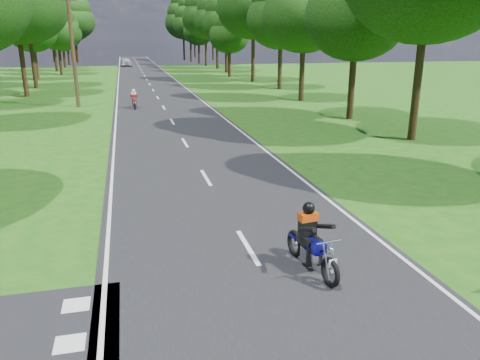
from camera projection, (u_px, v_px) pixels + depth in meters
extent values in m
plane|color=#1A5212|center=(273.00, 289.00, 9.43)|extent=(160.00, 160.00, 0.00)
cube|color=black|center=(147.00, 80.00, 55.88)|extent=(7.00, 140.00, 0.02)
cube|color=silver|center=(248.00, 247.00, 11.28)|extent=(0.12, 2.00, 0.01)
cube|color=silver|center=(206.00, 178.00, 16.85)|extent=(0.12, 2.00, 0.01)
cube|color=silver|center=(185.00, 143.00, 22.43)|extent=(0.12, 2.00, 0.01)
cube|color=silver|center=(172.00, 122.00, 28.00)|extent=(0.12, 2.00, 0.01)
cube|color=silver|center=(164.00, 108.00, 33.58)|extent=(0.12, 2.00, 0.01)
cube|color=silver|center=(158.00, 98.00, 39.15)|extent=(0.12, 2.00, 0.01)
cube|color=silver|center=(153.00, 90.00, 44.73)|extent=(0.12, 2.00, 0.01)
cube|color=silver|center=(150.00, 84.00, 50.30)|extent=(0.12, 2.00, 0.01)
cube|color=silver|center=(147.00, 80.00, 55.88)|extent=(0.12, 2.00, 0.01)
cube|color=silver|center=(145.00, 76.00, 61.45)|extent=(0.12, 2.00, 0.01)
cube|color=silver|center=(143.00, 72.00, 67.02)|extent=(0.12, 2.00, 0.01)
cube|color=silver|center=(141.00, 70.00, 72.60)|extent=(0.12, 2.00, 0.01)
cube|color=silver|center=(140.00, 67.00, 78.17)|extent=(0.12, 2.00, 0.01)
cube|color=silver|center=(138.00, 65.00, 83.75)|extent=(0.12, 2.00, 0.01)
cube|color=silver|center=(137.00, 64.00, 89.32)|extent=(0.12, 2.00, 0.01)
cube|color=silver|center=(136.00, 62.00, 94.90)|extent=(0.12, 2.00, 0.01)
cube|color=silver|center=(135.00, 61.00, 100.47)|extent=(0.12, 2.00, 0.01)
cube|color=silver|center=(135.00, 59.00, 106.05)|extent=(0.12, 2.00, 0.01)
cube|color=silver|center=(134.00, 58.00, 111.62)|extent=(0.12, 2.00, 0.01)
cube|color=silver|center=(133.00, 57.00, 117.20)|extent=(0.12, 2.00, 0.01)
cube|color=silver|center=(118.00, 80.00, 55.13)|extent=(0.10, 140.00, 0.01)
cube|color=silver|center=(174.00, 79.00, 56.62)|extent=(0.10, 140.00, 0.01)
cube|color=silver|center=(70.00, 343.00, 7.72)|extent=(0.50, 0.50, 0.01)
cube|color=silver|center=(76.00, 305.00, 8.84)|extent=(0.50, 0.50, 0.01)
cylinder|color=black|center=(24.00, 71.00, 39.42)|extent=(0.40, 0.40, 4.32)
ellipsoid|color=black|center=(15.00, 4.00, 37.87)|extent=(7.56, 7.56, 6.42)
cylinder|color=black|center=(34.00, 65.00, 46.28)|extent=(0.40, 0.40, 4.40)
ellipsoid|color=black|center=(26.00, 7.00, 44.69)|extent=(7.71, 7.71, 6.55)
cylinder|color=black|center=(36.00, 66.00, 55.15)|extent=(0.40, 0.40, 3.20)
ellipsoid|color=black|center=(32.00, 31.00, 53.99)|extent=(5.60, 5.60, 4.76)
ellipsoid|color=black|center=(30.00, 17.00, 53.54)|extent=(4.80, 4.80, 4.08)
ellipsoid|color=black|center=(28.00, 2.00, 53.08)|extent=(3.60, 3.60, 3.06)
cylinder|color=black|center=(61.00, 63.00, 62.42)|extent=(0.40, 0.40, 3.22)
ellipsoid|color=black|center=(57.00, 32.00, 61.26)|extent=(5.64, 5.64, 4.79)
ellipsoid|color=black|center=(56.00, 19.00, 60.80)|extent=(4.83, 4.83, 4.11)
ellipsoid|color=black|center=(54.00, 6.00, 60.34)|extent=(3.62, 3.62, 3.08)
cylinder|color=black|center=(56.00, 59.00, 69.22)|extent=(0.40, 0.40, 3.61)
ellipsoid|color=black|center=(52.00, 27.00, 67.92)|extent=(6.31, 6.31, 5.37)
ellipsoid|color=black|center=(51.00, 14.00, 67.41)|extent=(5.41, 5.41, 4.60)
ellipsoid|color=black|center=(49.00, 1.00, 66.89)|extent=(4.06, 4.06, 3.45)
cylinder|color=black|center=(65.00, 60.00, 76.71)|extent=(0.40, 0.40, 2.67)
ellipsoid|color=black|center=(62.00, 39.00, 75.75)|extent=(4.67, 4.67, 3.97)
ellipsoid|color=black|center=(61.00, 30.00, 75.37)|extent=(4.00, 4.00, 3.40)
ellipsoid|color=black|center=(61.00, 22.00, 74.99)|extent=(3.00, 3.00, 2.55)
cylinder|color=black|center=(69.00, 56.00, 85.10)|extent=(0.40, 0.40, 3.09)
ellipsoid|color=black|center=(66.00, 34.00, 83.99)|extent=(5.40, 5.40, 4.59)
ellipsoid|color=black|center=(66.00, 26.00, 83.55)|extent=(4.63, 4.63, 3.93)
ellipsoid|color=black|center=(65.00, 17.00, 83.11)|extent=(3.47, 3.47, 2.95)
cylinder|color=black|center=(77.00, 51.00, 91.17)|extent=(0.40, 0.40, 4.48)
ellipsoid|color=black|center=(74.00, 21.00, 89.55)|extent=(7.84, 7.84, 6.66)
ellipsoid|color=black|center=(73.00, 9.00, 88.91)|extent=(6.72, 6.72, 5.71)
cylinder|color=black|center=(76.00, 51.00, 99.33)|extent=(0.40, 0.40, 4.09)
ellipsoid|color=black|center=(73.00, 26.00, 97.85)|extent=(7.16, 7.16, 6.09)
ellipsoid|color=black|center=(72.00, 16.00, 97.27)|extent=(6.14, 6.14, 5.22)
ellipsoid|color=black|center=(71.00, 6.00, 96.68)|extent=(4.61, 4.61, 3.92)
cylinder|color=black|center=(416.00, 93.00, 22.59)|extent=(0.40, 0.40, 4.56)
cylinder|color=black|center=(351.00, 90.00, 28.75)|extent=(0.40, 0.40, 3.49)
ellipsoid|color=black|center=(356.00, 16.00, 27.49)|extent=(6.12, 6.12, 5.20)
cylinder|color=black|center=(302.00, 77.00, 37.01)|extent=(0.40, 0.40, 3.69)
ellipsoid|color=black|center=(304.00, 16.00, 35.68)|extent=(6.46, 6.46, 5.49)
cylinder|color=black|center=(280.00, 69.00, 45.46)|extent=(0.40, 0.40, 3.74)
ellipsoid|color=black|center=(281.00, 19.00, 44.11)|extent=(6.55, 6.55, 5.57)
cylinder|color=black|center=(253.00, 61.00, 52.94)|extent=(0.40, 0.40, 4.64)
ellipsoid|color=black|center=(253.00, 7.00, 51.27)|extent=(8.12, 8.12, 6.91)
cylinder|color=black|center=(229.00, 65.00, 59.62)|extent=(0.40, 0.40, 2.91)
ellipsoid|color=black|center=(229.00, 36.00, 58.58)|extent=(5.09, 5.09, 4.33)
ellipsoid|color=black|center=(229.00, 24.00, 58.16)|extent=(4.36, 4.36, 3.71)
ellipsoid|color=black|center=(229.00, 12.00, 57.75)|extent=(3.27, 3.27, 2.78)
cylinder|color=black|center=(226.00, 59.00, 66.70)|extent=(0.40, 0.40, 3.88)
ellipsoid|color=black|center=(226.00, 23.00, 65.31)|extent=(6.78, 6.78, 5.77)
ellipsoid|color=black|center=(226.00, 9.00, 64.75)|extent=(5.81, 5.81, 4.94)
cylinder|color=black|center=(217.00, 55.00, 74.61)|extent=(0.40, 0.40, 4.18)
ellipsoid|color=black|center=(217.00, 21.00, 73.10)|extent=(7.31, 7.31, 6.21)
ellipsoid|color=black|center=(217.00, 8.00, 72.51)|extent=(6.27, 6.27, 5.33)
cylinder|color=black|center=(206.00, 52.00, 82.80)|extent=(0.40, 0.40, 4.63)
ellipsoid|color=black|center=(205.00, 18.00, 81.13)|extent=(8.11, 8.11, 6.89)
ellipsoid|color=black|center=(205.00, 4.00, 80.47)|extent=(6.95, 6.95, 5.91)
cylinder|color=black|center=(199.00, 55.00, 89.73)|extent=(0.40, 0.40, 3.36)
ellipsoid|color=black|center=(199.00, 32.00, 88.52)|extent=(5.88, 5.88, 5.00)
ellipsoid|color=black|center=(198.00, 23.00, 88.04)|extent=(5.04, 5.04, 4.29)
ellipsoid|color=black|center=(198.00, 14.00, 87.56)|extent=(3.78, 3.78, 3.21)
cylinder|color=black|center=(191.00, 52.00, 96.21)|extent=(0.40, 0.40, 4.09)
ellipsoid|color=black|center=(190.00, 26.00, 94.74)|extent=(7.15, 7.15, 6.08)
ellipsoid|color=black|center=(190.00, 15.00, 94.16)|extent=(6.13, 6.13, 5.21)
ellipsoid|color=black|center=(190.00, 5.00, 93.58)|extent=(4.60, 4.60, 3.91)
cylinder|color=black|center=(184.00, 50.00, 103.26)|extent=(0.40, 0.40, 4.48)
ellipsoid|color=black|center=(183.00, 23.00, 101.65)|extent=(7.84, 7.84, 6.66)
ellipsoid|color=black|center=(183.00, 13.00, 101.01)|extent=(6.72, 6.72, 5.71)
ellipsoid|color=black|center=(182.00, 2.00, 100.37)|extent=(5.04, 5.04, 4.28)
cylinder|color=black|center=(72.00, 51.00, 107.90)|extent=(0.40, 0.40, 3.84)
ellipsoid|color=black|center=(69.00, 29.00, 106.52)|extent=(6.72, 6.72, 5.71)
ellipsoid|color=black|center=(69.00, 20.00, 105.97)|extent=(5.76, 5.76, 4.90)
ellipsoid|color=black|center=(68.00, 12.00, 105.42)|extent=(4.32, 4.32, 3.67)
cylinder|color=black|center=(195.00, 49.00, 116.27)|extent=(0.40, 0.40, 4.16)
ellipsoid|color=black|center=(194.00, 27.00, 114.77)|extent=(7.28, 7.28, 6.19)
ellipsoid|color=black|center=(194.00, 19.00, 114.18)|extent=(6.24, 6.24, 5.30)
ellipsoid|color=black|center=(194.00, 10.00, 113.58)|extent=(4.68, 4.68, 3.98)
cylinder|color=black|center=(54.00, 53.00, 93.56)|extent=(0.40, 0.40, 3.52)
ellipsoid|color=black|center=(51.00, 31.00, 92.29)|extent=(6.16, 6.16, 5.24)
ellipsoid|color=black|center=(50.00, 22.00, 91.79)|extent=(5.28, 5.28, 4.49)
ellipsoid|color=black|center=(49.00, 12.00, 91.29)|extent=(3.96, 3.96, 3.37)
cylinder|color=black|center=(213.00, 50.00, 103.67)|extent=(0.40, 0.40, 4.48)
ellipsoid|color=black|center=(213.00, 23.00, 102.05)|extent=(7.84, 7.84, 6.66)
ellipsoid|color=black|center=(212.00, 13.00, 101.41)|extent=(6.72, 6.72, 5.71)
ellipsoid|color=black|center=(212.00, 2.00, 100.77)|extent=(5.04, 5.04, 4.28)
cylinder|color=#382616|center=(73.00, 50.00, 32.91)|extent=(0.26, 0.26, 8.00)
cube|color=#382616|center=(68.00, 0.00, 31.95)|extent=(1.20, 0.10, 0.10)
imported|color=silver|center=(126.00, 62.00, 81.00)|extent=(1.80, 4.33, 1.47)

